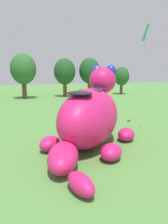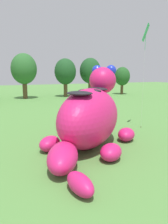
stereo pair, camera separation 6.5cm
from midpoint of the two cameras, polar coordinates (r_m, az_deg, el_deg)
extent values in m
plane|color=#568E42|center=(14.86, -2.89, -10.13)|extent=(160.00, 160.00, 0.00)
ellipsoid|color=#E01E6B|center=(15.15, 1.64, -1.50)|extent=(7.85, 7.84, 4.16)
ellipsoid|color=#E01E6B|center=(17.81, 5.15, 8.48)|extent=(3.26, 3.26, 2.20)
sphere|color=#1E33CC|center=(18.30, 3.65, 11.13)|extent=(0.88, 0.88, 0.88)
sphere|color=#1E33CC|center=(17.96, 7.38, 11.08)|extent=(0.88, 0.88, 0.88)
ellipsoid|color=black|center=(16.44, 3.65, 6.18)|extent=(2.12, 2.12, 0.28)
ellipsoid|color=black|center=(14.87, 1.68, 5.73)|extent=(2.12, 2.12, 0.28)
ellipsoid|color=black|center=(13.15, -1.07, 5.08)|extent=(2.12, 2.12, 0.28)
ellipsoid|color=#E01E6B|center=(18.21, -3.08, -4.52)|extent=(2.16, 2.16, 1.02)
ellipsoid|color=#E01E6B|center=(16.88, 11.43, -5.94)|extent=(2.16, 2.16, 1.02)
ellipsoid|color=#E01E6B|center=(14.68, -9.08, -8.41)|extent=(2.16, 2.16, 1.02)
ellipsoid|color=#E01E6B|center=(13.14, 7.42, -10.68)|extent=(2.16, 2.16, 1.02)
ellipsoid|color=#E01E6B|center=(11.82, -5.58, -12.00)|extent=(2.91, 3.72, 1.46)
ellipsoid|color=#E01E6B|center=(9.81, -0.87, -18.82)|extent=(1.10, 2.00, 0.89)
cylinder|color=brown|center=(44.60, -15.58, 5.53)|extent=(0.90, 0.90, 3.17)
ellipsoid|color=#2D662D|center=(44.45, -15.86, 11.14)|extent=(5.07, 5.07, 6.08)
cylinder|color=brown|center=(46.51, -4.95, 5.90)|extent=(0.83, 0.83, 2.89)
ellipsoid|color=#1E4C23|center=(46.35, -5.03, 10.82)|extent=(4.63, 4.63, 5.55)
cylinder|color=brown|center=(49.20, 1.69, 6.25)|extent=(0.85, 0.85, 2.99)
ellipsoid|color=#1E4C23|center=(49.05, 1.72, 11.06)|extent=(4.78, 4.78, 5.74)
cylinder|color=brown|center=(52.57, 10.20, 6.00)|extent=(0.66, 0.66, 2.30)
ellipsoid|color=#235623|center=(52.42, 10.32, 9.46)|extent=(3.69, 3.69, 4.42)
cylinder|color=#2D334C|center=(23.33, -4.25, -1.32)|extent=(0.26, 0.26, 0.88)
cube|color=red|center=(23.19, -4.28, 0.47)|extent=(0.38, 0.22, 0.60)
sphere|color=brown|center=(23.12, -4.29, 1.49)|extent=(0.22, 0.22, 0.22)
cylinder|color=brown|center=(21.16, 15.20, -3.93)|extent=(0.06, 0.06, 0.15)
cylinder|color=silver|center=(20.53, 15.79, 7.97)|extent=(0.01, 0.01, 8.59)
cube|color=green|center=(20.81, 16.43, 19.86)|extent=(1.13, 1.13, 1.44)
cylinder|color=green|center=(20.68, 16.29, 17.40)|extent=(0.03, 0.03, 1.20)
camera|label=1|loc=(0.03, -89.88, 0.02)|focal=33.89mm
camera|label=2|loc=(0.03, 90.12, -0.02)|focal=33.89mm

